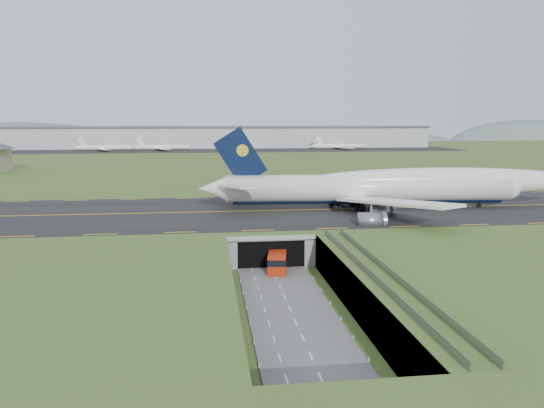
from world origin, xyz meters
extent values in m
plane|color=#466126|center=(0.00, 0.00, 0.00)|extent=(900.00, 900.00, 0.00)
cube|color=gray|center=(0.00, 0.00, 3.00)|extent=(800.00, 800.00, 6.00)
cube|color=slate|center=(0.00, -7.50, 0.10)|extent=(12.00, 75.00, 0.20)
cube|color=black|center=(0.00, 33.00, 6.09)|extent=(800.00, 44.00, 0.18)
cube|color=gray|center=(0.00, 19.00, 5.50)|extent=(16.00, 22.00, 1.00)
cube|color=gray|center=(-7.00, 19.00, 3.00)|extent=(2.00, 22.00, 6.00)
cube|color=gray|center=(7.00, 19.00, 3.00)|extent=(2.00, 22.00, 6.00)
cube|color=black|center=(0.00, 14.00, 2.50)|extent=(12.00, 12.00, 5.00)
cube|color=#A8A8A3|center=(0.00, 7.95, 5.60)|extent=(17.00, 0.50, 0.80)
cube|color=#A8A8A3|center=(11.00, -18.50, 5.80)|extent=(3.00, 53.00, 0.50)
cube|color=gray|center=(9.60, -18.50, 6.55)|extent=(0.06, 53.00, 1.00)
cube|color=gray|center=(12.40, -18.50, 6.55)|extent=(0.06, 53.00, 1.00)
cylinder|color=#A8A8A3|center=(11.00, -40.00, 2.80)|extent=(0.90, 0.90, 5.60)
cylinder|color=#A8A8A3|center=(11.00, -28.00, 2.80)|extent=(0.90, 0.90, 5.60)
cylinder|color=#A8A8A3|center=(11.00, -16.00, 2.80)|extent=(0.90, 0.90, 5.60)
cylinder|color=#A8A8A3|center=(11.00, -4.00, 2.80)|extent=(0.90, 0.90, 5.60)
cylinder|color=white|center=(25.27, 32.84, 10.92)|extent=(64.78, 11.02, 6.07)
sphere|color=white|center=(57.43, 30.36, 10.92)|extent=(6.39, 6.39, 5.95)
cone|color=white|center=(-9.73, 35.54, 10.92)|extent=(7.06, 6.26, 5.77)
ellipsoid|color=white|center=(42.63, 31.50, 12.29)|extent=(66.46, 10.66, 6.37)
ellipsoid|color=black|center=(56.48, 30.43, 11.68)|extent=(4.44, 2.98, 2.12)
cylinder|color=black|center=(25.27, 32.84, 8.56)|extent=(61.29, 7.26, 2.55)
cube|color=white|center=(28.33, 47.83, 9.97)|extent=(21.54, 27.21, 2.55)
cube|color=white|center=(-3.50, 42.20, 12.35)|extent=(9.20, 11.10, 0.97)
cube|color=white|center=(25.99, 17.56, 9.97)|extent=(18.27, 28.51, 2.55)
cube|color=white|center=(-4.60, 28.01, 12.35)|extent=(8.09, 11.28, 0.97)
cube|color=black|center=(-3.58, 35.07, 18.04)|extent=(12.07, 1.50, 13.42)
cylinder|color=gold|center=(-3.10, 35.03, 19.46)|extent=(2.70, 0.87, 2.66)
cylinder|color=slate|center=(26.65, 41.77, 7.03)|extent=(5.16, 3.50, 3.13)
cylinder|color=slate|center=(22.95, 52.05, 7.03)|extent=(5.16, 3.50, 3.13)
cylinder|color=slate|center=(25.26, 23.80, 7.03)|extent=(5.16, 3.50, 3.13)
cylinder|color=slate|center=(20.03, 14.22, 7.03)|extent=(5.16, 3.50, 3.13)
cylinder|color=black|center=(50.99, 30.85, 6.70)|extent=(1.08, 0.55, 1.04)
cube|color=black|center=(21.01, 33.17, 6.84)|extent=(6.19, 7.06, 1.33)
cube|color=#A8250B|center=(0.84, 6.16, 1.84)|extent=(4.39, 8.61, 3.28)
cube|color=black|center=(0.84, 6.16, 2.50)|extent=(4.47, 8.73, 1.09)
cube|color=black|center=(0.84, 6.16, 0.47)|extent=(4.08, 8.03, 0.55)
cylinder|color=black|center=(-1.02, 3.70, 0.60)|extent=(0.54, 1.04, 0.99)
cylinder|color=black|center=(-0.11, 9.10, 0.60)|extent=(0.54, 1.04, 0.99)
cylinder|color=black|center=(1.79, 3.23, 0.60)|extent=(0.54, 1.04, 0.99)
cylinder|color=black|center=(2.70, 8.63, 0.60)|extent=(0.54, 1.04, 0.99)
cube|color=#B2B2B2|center=(0.00, 300.00, 13.50)|extent=(300.00, 22.00, 15.00)
cube|color=#4C4C51|center=(0.00, 300.00, 21.00)|extent=(302.00, 24.00, 1.20)
cube|color=black|center=(0.00, 270.00, 6.14)|extent=(320.00, 50.00, 0.08)
cylinder|color=white|center=(-76.84, 275.00, 8.18)|extent=(34.00, 3.20, 3.20)
cylinder|color=white|center=(-39.88, 275.00, 8.18)|extent=(34.00, 3.20, 3.20)
cylinder|color=white|center=(80.00, 275.00, 8.18)|extent=(34.00, 3.20, 3.20)
ellipsoid|color=slate|center=(-180.00, 430.00, -4.00)|extent=(220.00, 77.00, 56.00)
ellipsoid|color=slate|center=(120.00, 430.00, -4.00)|extent=(260.00, 91.00, 44.00)
ellipsoid|color=slate|center=(320.00, 430.00, -4.00)|extent=(180.00, 63.00, 60.00)
camera|label=1|loc=(-11.15, -82.59, 26.22)|focal=35.00mm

